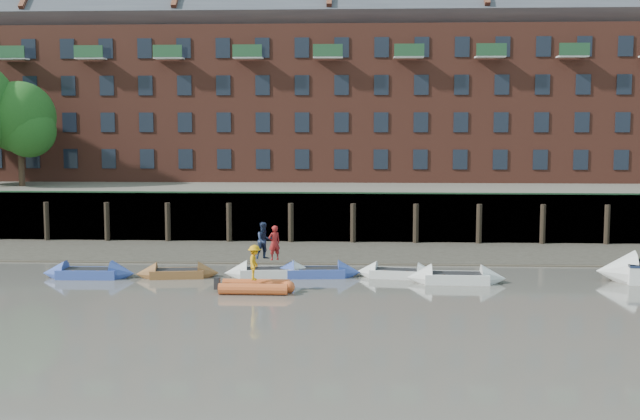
# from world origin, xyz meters

# --- Properties ---
(ground) EXTENTS (220.00, 220.00, 0.00)m
(ground) POSITION_xyz_m (0.00, 0.00, 0.00)
(ground) COLOR #635E56
(ground) RESTS_ON ground
(foreshore) EXTENTS (110.00, 8.00, 0.50)m
(foreshore) POSITION_xyz_m (0.00, 18.00, 0.00)
(foreshore) COLOR #3D382F
(foreshore) RESTS_ON ground
(mud_band) EXTENTS (110.00, 1.60, 0.10)m
(mud_band) POSITION_xyz_m (0.00, 14.60, 0.00)
(mud_band) COLOR #4C4336
(mud_band) RESTS_ON ground
(river_wall) EXTENTS (110.00, 1.23, 3.30)m
(river_wall) POSITION_xyz_m (-0.00, 22.38, 1.59)
(river_wall) COLOR #2D2A26
(river_wall) RESTS_ON ground
(bank_terrace) EXTENTS (110.00, 28.00, 3.20)m
(bank_terrace) POSITION_xyz_m (0.00, 36.00, 1.60)
(bank_terrace) COLOR #5E594D
(bank_terrace) RESTS_ON ground
(apartment_terrace) EXTENTS (80.60, 15.56, 20.98)m
(apartment_terrace) POSITION_xyz_m (-0.00, 36.99, 12.82)
(apartment_terrace) COLOR brown
(apartment_terrace) RESTS_ON bank_terrace
(rowboat_1) EXTENTS (4.62, 1.44, 1.33)m
(rowboat_1) POSITION_xyz_m (-11.07, 9.53, 0.24)
(rowboat_1) COLOR #334BA3
(rowboat_1) RESTS_ON ground
(rowboat_2) EXTENTS (4.23, 1.76, 1.19)m
(rowboat_2) POSITION_xyz_m (-6.66, 9.83, 0.21)
(rowboat_2) COLOR brown
(rowboat_2) RESTS_ON ground
(rowboat_3) EXTENTS (4.62, 1.80, 1.31)m
(rowboat_3) POSITION_xyz_m (-2.09, 10.18, 0.23)
(rowboat_3) COLOR silver
(rowboat_3) RESTS_ON ground
(rowboat_4) EXTENTS (4.55, 1.67, 1.29)m
(rowboat_4) POSITION_xyz_m (0.24, 10.35, 0.23)
(rowboat_4) COLOR #334BA3
(rowboat_4) RESTS_ON ground
(rowboat_5) EXTENTS (4.28, 1.85, 1.20)m
(rowboat_5) POSITION_xyz_m (4.29, 10.38, 0.21)
(rowboat_5) COLOR silver
(rowboat_5) RESTS_ON ground
(rowboat_6) EXTENTS (4.77, 1.48, 1.38)m
(rowboat_6) POSITION_xyz_m (7.07, 9.15, 0.24)
(rowboat_6) COLOR silver
(rowboat_6) RESTS_ON ground
(rib_tender) EXTENTS (3.40, 1.61, 0.59)m
(rib_tender) POSITION_xyz_m (-2.21, 6.49, 0.26)
(rib_tender) COLOR #D15726
(rib_tender) RESTS_ON ground
(person_rower_a) EXTENTS (0.76, 0.69, 1.73)m
(person_rower_a) POSITION_xyz_m (-1.83, 10.12, 1.75)
(person_rower_a) COLOR maroon
(person_rower_a) RESTS_ON rowboat_3
(person_rower_b) EXTENTS (1.14, 1.08, 1.87)m
(person_rower_b) POSITION_xyz_m (-2.36, 10.37, 1.81)
(person_rower_b) COLOR #19233F
(person_rower_b) RESTS_ON rowboat_3
(person_rib_crew) EXTENTS (0.60, 1.04, 1.61)m
(person_rib_crew) POSITION_xyz_m (-2.35, 6.58, 1.35)
(person_rib_crew) COLOR orange
(person_rib_crew) RESTS_ON rib_tender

